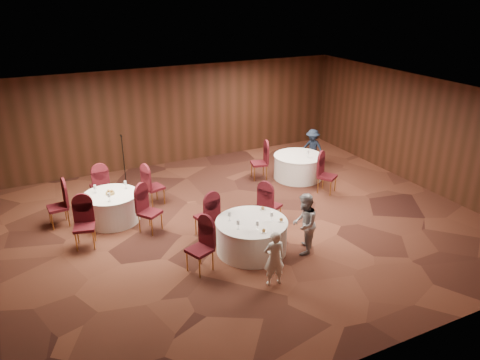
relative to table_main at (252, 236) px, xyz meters
name	(u,v)px	position (x,y,z in m)	size (l,w,h in m)	color
ground	(236,224)	(0.23, 1.27, -0.38)	(12.00, 12.00, 0.00)	black
room_shell	(236,150)	(0.23, 1.27, 1.59)	(12.00, 12.00, 12.00)	silver
table_main	(252,236)	(0.00, 0.00, 0.00)	(1.60, 1.60, 0.74)	white
table_left	(112,207)	(-2.50, 2.84, 0.00)	(1.37, 1.37, 0.74)	white
table_right	(298,167)	(3.28, 3.21, 0.00)	(1.51, 1.51, 0.74)	white
chairs_main	(227,223)	(-0.32, 0.60, 0.12)	(3.03, 1.97, 1.00)	#3A0B14
chairs_left	(110,203)	(-2.53, 2.86, 0.12)	(3.09, 2.80, 1.00)	#3A0B14
chairs_right	(292,169)	(2.80, 2.81, 0.12)	(1.93, 2.47, 1.00)	#3A0B14
tabletop_main	(259,219)	(0.11, -0.13, 0.46)	(1.12, 1.10, 0.22)	silver
tabletop_left	(110,191)	(-2.50, 2.84, 0.45)	(0.82, 0.72, 0.22)	silver
tabletop_right	(308,152)	(3.43, 2.94, 0.52)	(0.08, 0.08, 0.22)	silver
mic_stand	(125,172)	(-1.69, 4.87, 0.09)	(0.24, 0.24, 1.59)	black
woman_a	(274,258)	(-0.19, -1.33, 0.22)	(0.43, 0.28, 1.19)	white
woman_b	(304,224)	(1.02, -0.55, 0.33)	(0.68, 0.53, 1.41)	#A5A4A9
man_c	(312,148)	(4.25, 3.89, 0.25)	(0.81, 0.47, 1.25)	#161F31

